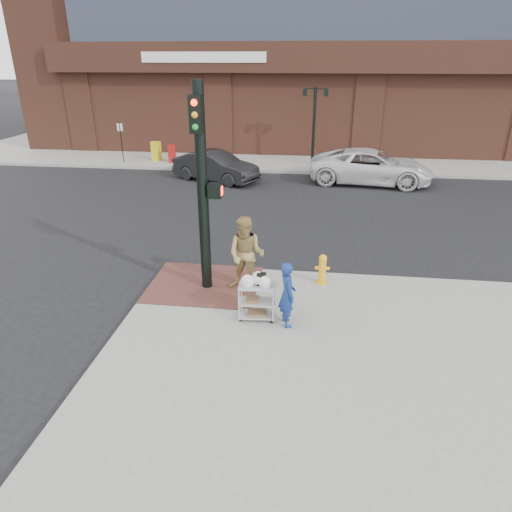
# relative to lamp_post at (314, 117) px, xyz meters

# --- Properties ---
(ground) EXTENTS (220.00, 220.00, 0.00)m
(ground) POSITION_rel_lamp_post_xyz_m (-2.00, -16.00, -2.62)
(ground) COLOR black
(ground) RESTS_ON ground
(sidewalk_far) EXTENTS (65.00, 36.00, 0.15)m
(sidewalk_far) POSITION_rel_lamp_post_xyz_m (10.50, 16.00, -2.54)
(sidewalk_far) COLOR gray
(sidewalk_far) RESTS_ON ground
(brick_curb_ramp) EXTENTS (2.80, 2.40, 0.01)m
(brick_curb_ramp) POSITION_rel_lamp_post_xyz_m (-2.60, -15.10, -2.46)
(brick_curb_ramp) COLOR #582F29
(brick_curb_ramp) RESTS_ON sidewalk_near
(lamp_post) EXTENTS (1.32, 0.22, 4.00)m
(lamp_post) POSITION_rel_lamp_post_xyz_m (0.00, 0.00, 0.00)
(lamp_post) COLOR black
(lamp_post) RESTS_ON sidewalk_far
(parking_sign) EXTENTS (0.05, 0.05, 2.20)m
(parking_sign) POSITION_rel_lamp_post_xyz_m (-10.50, -1.00, -1.37)
(parking_sign) COLOR black
(parking_sign) RESTS_ON sidewalk_far
(traffic_signal_pole) EXTENTS (0.61, 0.51, 5.00)m
(traffic_signal_pole) POSITION_rel_lamp_post_xyz_m (-2.48, -15.23, 0.21)
(traffic_signal_pole) COLOR black
(traffic_signal_pole) RESTS_ON sidewalk_near
(woman_blue) EXTENTS (0.51, 0.63, 1.50)m
(woman_blue) POSITION_rel_lamp_post_xyz_m (-0.35, -16.75, -1.72)
(woman_blue) COLOR navy
(woman_blue) RESTS_ON sidewalk_near
(pedestrian_tan) EXTENTS (1.05, 0.88, 1.93)m
(pedestrian_tan) POSITION_rel_lamp_post_xyz_m (-1.46, -15.23, -1.50)
(pedestrian_tan) COLOR #9B8249
(pedestrian_tan) RESTS_ON sidewalk_near
(sedan_dark) EXTENTS (4.54, 3.15, 1.42)m
(sedan_dark) POSITION_rel_lamp_post_xyz_m (-4.62, -3.91, -1.91)
(sedan_dark) COLOR black
(sedan_dark) RESTS_ON ground
(minivan_white) EXTENTS (5.98, 3.29, 1.59)m
(minivan_white) POSITION_rel_lamp_post_xyz_m (2.81, -3.42, -1.83)
(minivan_white) COLOR silver
(minivan_white) RESTS_ON ground
(utility_cart) EXTENTS (0.84, 0.51, 1.13)m
(utility_cart) POSITION_rel_lamp_post_xyz_m (-1.03, -16.60, -1.96)
(utility_cart) COLOR #A3A4A9
(utility_cart) RESTS_ON sidewalk_near
(fire_hydrant) EXTENTS (0.38, 0.27, 0.81)m
(fire_hydrant) POSITION_rel_lamp_post_xyz_m (0.43, -14.64, -2.06)
(fire_hydrant) COLOR #F9AF14
(fire_hydrant) RESTS_ON sidewalk_near
(newsbox_red) EXTENTS (0.49, 0.46, 0.99)m
(newsbox_red) POSITION_rel_lamp_post_xyz_m (-7.74, -0.78, -1.97)
(newsbox_red) COLOR maroon
(newsbox_red) RESTS_ON sidewalk_far
(newsbox_yellow) EXTENTS (0.52, 0.49, 1.05)m
(newsbox_yellow) POSITION_rel_lamp_post_xyz_m (-8.80, -0.33, -1.94)
(newsbox_yellow) COLOR gold
(newsbox_yellow) RESTS_ON sidewalk_far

